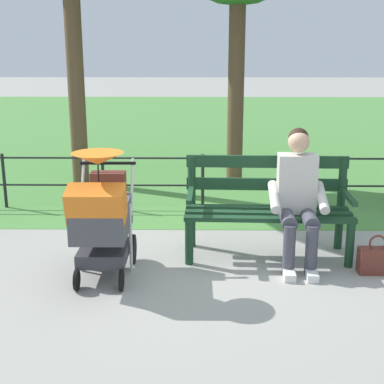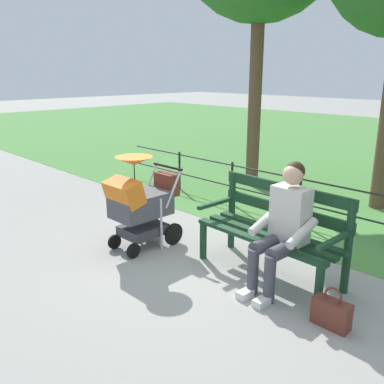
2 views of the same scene
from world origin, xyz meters
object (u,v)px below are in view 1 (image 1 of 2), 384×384
(park_bench, at_px, (267,203))
(handbag, at_px, (376,260))
(stroller, at_px, (102,214))
(person_on_bench, at_px, (298,194))

(park_bench, height_order, handbag, park_bench)
(park_bench, relative_size, stroller, 1.41)
(park_bench, bearing_deg, handbag, 152.87)
(person_on_bench, distance_m, stroller, 1.81)
(person_on_bench, bearing_deg, handbag, 159.33)
(stroller, distance_m, handbag, 2.51)
(park_bench, xyz_separation_m, stroller, (1.52, 0.60, 0.07))
(person_on_bench, bearing_deg, park_bench, -41.47)
(person_on_bench, height_order, handbag, person_on_bench)
(park_bench, xyz_separation_m, person_on_bench, (-0.25, 0.22, 0.15))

